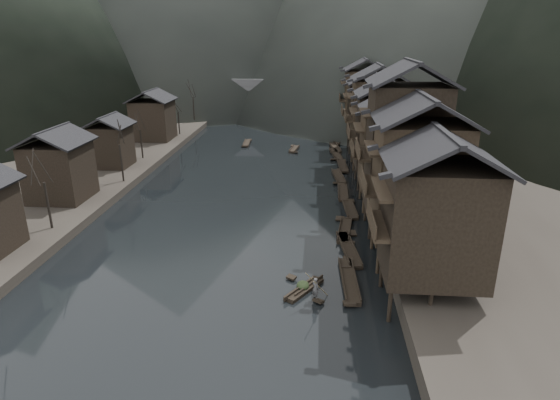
# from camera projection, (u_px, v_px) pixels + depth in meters

# --- Properties ---
(water) EXTENTS (300.00, 300.00, 0.00)m
(water) POSITION_uv_depth(u_px,v_px,m) (220.00, 250.00, 43.90)
(water) COLOR black
(water) RESTS_ON ground
(right_bank) EXTENTS (40.00, 200.00, 1.80)m
(right_bank) POSITION_uv_depth(u_px,v_px,m) (473.00, 148.00, 78.40)
(right_bank) COLOR #2D2823
(right_bank) RESTS_ON ground
(left_bank) EXTENTS (40.00, 200.00, 1.20)m
(left_bank) POSITION_uv_depth(u_px,v_px,m) (73.00, 142.00, 83.85)
(left_bank) COLOR #2D2823
(left_bank) RESTS_ON ground
(stilt_houses) EXTENTS (9.00, 67.60, 17.06)m
(stilt_houses) POSITION_uv_depth(u_px,v_px,m) (387.00, 120.00, 57.38)
(stilt_houses) COLOR black
(stilt_houses) RESTS_ON ground
(left_houses) EXTENTS (8.10, 53.20, 8.73)m
(left_houses) POSITION_uv_depth(u_px,v_px,m) (97.00, 140.00, 62.39)
(left_houses) COLOR black
(left_houses) RESTS_ON left_bank
(bare_trees) EXTENTS (3.94, 73.06, 7.88)m
(bare_trees) POSITION_uv_depth(u_px,v_px,m) (126.00, 132.00, 62.97)
(bare_trees) COLOR black
(bare_trees) RESTS_ON left_bank
(moored_sampans) EXTENTS (3.13, 71.88, 0.47)m
(moored_sampans) POSITION_uv_depth(u_px,v_px,m) (338.00, 170.00, 68.30)
(moored_sampans) COLOR black
(moored_sampans) RESTS_ON water
(midriver_boats) EXTENTS (10.33, 9.17, 0.44)m
(midriver_boats) POSITION_uv_depth(u_px,v_px,m) (269.00, 146.00, 82.66)
(midriver_boats) COLOR black
(midriver_boats) RESTS_ON water
(stone_bridge) EXTENTS (40.00, 6.00, 9.00)m
(stone_bridge) POSITION_uv_depth(u_px,v_px,m) (281.00, 95.00, 109.63)
(stone_bridge) COLOR #4C4C4F
(stone_bridge) RESTS_ON ground
(hero_sampan) EXTENTS (3.17, 4.27, 0.43)m
(hero_sampan) POSITION_uv_depth(u_px,v_px,m) (304.00, 289.00, 36.85)
(hero_sampan) COLOR black
(hero_sampan) RESTS_ON water
(cargo_heap) EXTENTS (1.01, 1.32, 0.61)m
(cargo_heap) POSITION_uv_depth(u_px,v_px,m) (303.00, 282.00, 36.84)
(cargo_heap) COLOR black
(cargo_heap) RESTS_ON hero_sampan
(boatman) EXTENTS (0.75, 0.74, 1.75)m
(boatman) POSITION_uv_depth(u_px,v_px,m) (316.00, 286.00, 35.15)
(boatman) COLOR #4C4C4E
(boatman) RESTS_ON hero_sampan
(bamboo_pole) EXTENTS (1.94, 2.16, 3.25)m
(bamboo_pole) POSITION_uv_depth(u_px,v_px,m) (319.00, 256.00, 34.28)
(bamboo_pole) COLOR #8C7A51
(bamboo_pole) RESTS_ON boatman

